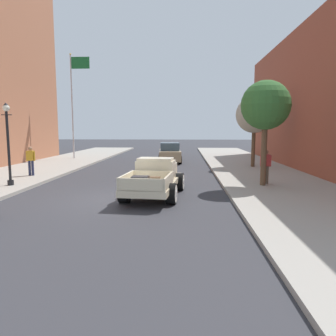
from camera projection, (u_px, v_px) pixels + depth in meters
The scene contains 10 objects.
ground_plane at pixel (118, 199), 12.67m from camera, with size 140.00×140.00×0.00m, color #333338.
sidewalk_right at pixel (302, 199), 12.29m from camera, with size 5.50×64.00×0.15m, color #9E998E.
hotrod_truck_cream at pixel (155, 177), 13.41m from camera, with size 2.50×5.05×1.58m.
car_background_tan at pixel (170, 153), 26.43m from camera, with size 2.08×4.40×1.65m.
pedestrian_sidewalk_left at pixel (31, 159), 17.93m from camera, with size 0.53×0.22×1.65m.
pedestrian_sidewalk_right at pixel (266, 165), 15.25m from camera, with size 0.53×0.22×1.65m.
street_lamp_near at pixel (8, 138), 14.68m from camera, with size 0.50×0.32×3.85m.
flagpole at pixel (74, 95), 27.84m from camera, with size 1.74×0.16×9.16m.
street_tree_nearest at pixel (266, 106), 14.51m from camera, with size 2.26×2.26×4.86m.
street_tree_second at pixel (254, 115), 21.87m from camera, with size 2.55×2.55×4.91m.
Camera 1 is at (2.66, -12.30, 2.81)m, focal length 33.80 mm.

